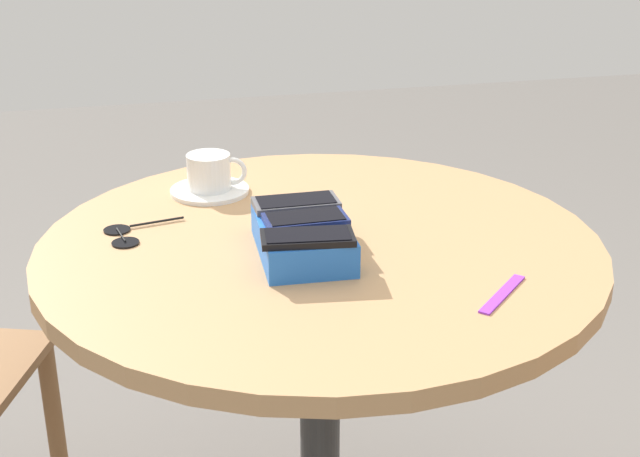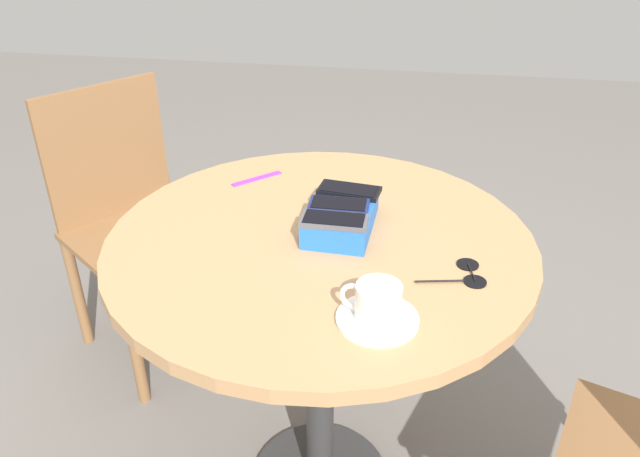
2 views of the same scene
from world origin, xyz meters
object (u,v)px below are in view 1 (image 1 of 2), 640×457
(coffee_cup, at_px, (210,171))
(sunglasses, at_px, (125,235))
(saucer, at_px, (210,191))
(phone_navy, at_px, (305,219))
(phone_black, at_px, (308,237))
(round_table, at_px, (320,309))
(phone_box, at_px, (303,238))
(phone_gray, at_px, (296,203))
(lanyard_strap, at_px, (502,294))

(coffee_cup, distance_m, sunglasses, 0.24)
(saucer, relative_size, coffee_cup, 1.32)
(phone_navy, bearing_deg, phone_black, 169.72)
(round_table, bearing_deg, phone_navy, 141.82)
(phone_black, distance_m, coffee_cup, 0.39)
(phone_box, xyz_separation_m, phone_navy, (0.00, -0.00, 0.03))
(saucer, xyz_separation_m, sunglasses, (-0.17, 0.16, -0.00))
(phone_black, bearing_deg, phone_gray, -5.31)
(phone_black, height_order, coffee_cup, coffee_cup)
(phone_gray, distance_m, coffee_cup, 0.26)
(coffee_cup, height_order, sunglasses, coffee_cup)
(saucer, bearing_deg, phone_black, -165.38)
(lanyard_strap, bearing_deg, phone_black, 61.43)
(coffee_cup, bearing_deg, sunglasses, 136.36)
(phone_black, xyz_separation_m, phone_gray, (0.14, -0.01, 0.00))
(phone_navy, height_order, coffee_cup, coffee_cup)
(round_table, xyz_separation_m, lanyard_strap, (-0.25, -0.20, 0.13))
(saucer, bearing_deg, phone_box, -160.86)
(phone_box, distance_m, phone_gray, 0.08)
(phone_navy, relative_size, lanyard_strap, 0.94)
(coffee_cup, height_order, lanyard_strap, coffee_cup)
(sunglasses, bearing_deg, phone_navy, -116.47)
(phone_black, xyz_separation_m, phone_navy, (0.07, -0.01, -0.00))
(saucer, distance_m, coffee_cup, 0.04)
(phone_navy, height_order, phone_gray, phone_gray)
(phone_box, bearing_deg, phone_gray, -4.00)
(phone_black, distance_m, phone_navy, 0.07)
(phone_box, xyz_separation_m, phone_black, (-0.07, 0.01, 0.03))
(phone_box, xyz_separation_m, saucer, (0.31, 0.11, -0.02))
(phone_box, relative_size, phone_black, 1.52)
(round_table, height_order, coffee_cup, coffee_cup)
(sunglasses, bearing_deg, lanyard_strap, -124.04)
(phone_box, distance_m, sunglasses, 0.30)
(phone_navy, bearing_deg, saucer, 20.07)
(round_table, relative_size, lanyard_strap, 6.64)
(phone_black, height_order, phone_gray, same)
(phone_navy, height_order, sunglasses, phone_navy)
(phone_box, relative_size, phone_navy, 1.70)
(phone_box, bearing_deg, coffee_cup, 18.77)
(phone_black, distance_m, sunglasses, 0.33)
(phone_navy, distance_m, sunglasses, 0.31)
(round_table, bearing_deg, phone_black, 157.90)
(phone_black, relative_size, phone_gray, 1.05)
(phone_navy, distance_m, phone_gray, 0.07)
(round_table, bearing_deg, saucer, 28.90)
(coffee_cup, bearing_deg, round_table, -151.45)
(round_table, height_order, phone_navy, phone_navy)
(phone_box, bearing_deg, phone_black, 173.37)
(phone_gray, bearing_deg, phone_navy, 179.98)
(phone_gray, xyz_separation_m, saucer, (0.23, 0.11, -0.05))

